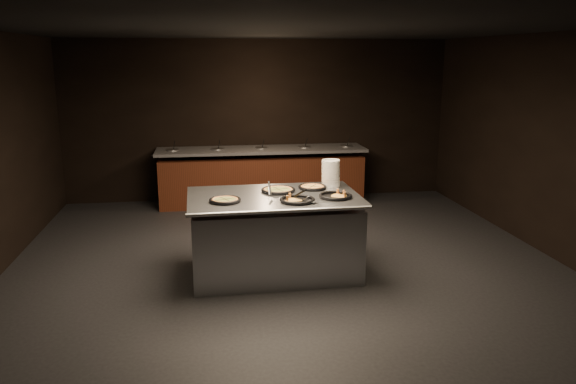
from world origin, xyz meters
The scene contains 11 objects.
room centered at (0.00, 0.00, 1.45)m, with size 7.02×8.02×2.92m.
salad_bar centered at (0.00, 3.56, 0.44)m, with size 3.70×0.83×1.18m.
serving_counter centered at (-0.19, 0.17, 0.47)m, with size 2.06×1.33×0.98m.
plate_stack centered at (0.58, 0.56, 1.14)m, with size 0.23×0.23×0.33m, color silver.
pan_veggie_whole centered at (-0.78, -0.04, 1.00)m, with size 0.36×0.36×0.04m.
pan_cheese_whole centered at (-0.12, 0.36, 1.00)m, with size 0.42×0.42×0.04m.
pan_cheese_slices_a centered at (0.33, 0.46, 1.00)m, with size 0.35×0.35×0.04m.
pan_cheese_slices_b centered at (0.04, -0.15, 1.00)m, with size 0.41×0.41×0.04m.
pan_veggie_slices centered at (0.51, -0.03, 1.00)m, with size 0.39×0.39×0.04m.
server_left centered at (-0.25, 0.18, 1.05)m, with size 0.10×0.32×0.15m.
server_right centered at (0.10, -0.18, 1.05)m, with size 0.26×0.25×0.16m.
Camera 1 is at (-0.97, -6.26, 2.58)m, focal length 35.00 mm.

